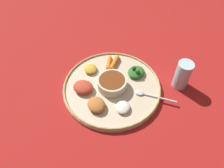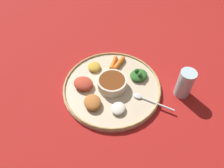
% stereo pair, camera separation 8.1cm
% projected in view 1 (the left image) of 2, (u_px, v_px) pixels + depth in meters
% --- Properties ---
extents(ground_plane, '(2.40, 2.40, 0.00)m').
position_uv_depth(ground_plane, '(112.00, 89.00, 0.84)').
color(ground_plane, maroon).
extents(platter, '(0.37, 0.37, 0.01)m').
position_uv_depth(platter, '(112.00, 88.00, 0.83)').
color(platter, '#C6B293').
rests_on(platter, ground_plane).
extents(platter_rim, '(0.36, 0.36, 0.01)m').
position_uv_depth(platter_rim, '(112.00, 86.00, 0.82)').
color(platter_rim, tan).
rests_on(platter_rim, platter).
extents(center_bowl, '(0.11, 0.11, 0.04)m').
position_uv_depth(center_bowl, '(112.00, 83.00, 0.81)').
color(center_bowl, beige).
rests_on(center_bowl, platter).
extents(spoon, '(0.06, 0.15, 0.01)m').
position_uv_depth(spoon, '(148.00, 95.00, 0.79)').
color(spoon, silver).
rests_on(spoon, platter).
extents(greens_pile, '(0.08, 0.07, 0.04)m').
position_uv_depth(greens_pile, '(136.00, 72.00, 0.85)').
color(greens_pile, '#2D6628').
rests_on(greens_pile, platter).
extents(carrot_near_spoon, '(0.09, 0.04, 0.02)m').
position_uv_depth(carrot_near_spoon, '(115.00, 62.00, 0.89)').
color(carrot_near_spoon, orange).
rests_on(carrot_near_spoon, platter).
extents(carrot_outer, '(0.08, 0.05, 0.02)m').
position_uv_depth(carrot_outer, '(109.00, 62.00, 0.89)').
color(carrot_outer, orange).
rests_on(carrot_outer, platter).
extents(mound_chickpea, '(0.08, 0.09, 0.03)m').
position_uv_depth(mound_chickpea, '(96.00, 105.00, 0.76)').
color(mound_chickpea, '#B2662D').
rests_on(mound_chickpea, platter).
extents(mound_berbere_red, '(0.08, 0.09, 0.03)m').
position_uv_depth(mound_berbere_red, '(83.00, 87.00, 0.80)').
color(mound_berbere_red, '#B73D28').
rests_on(mound_berbere_red, platter).
extents(mound_rice_white, '(0.07, 0.07, 0.02)m').
position_uv_depth(mound_rice_white, '(123.00, 107.00, 0.75)').
color(mound_rice_white, silver).
rests_on(mound_rice_white, platter).
extents(mound_lentil_yellow, '(0.07, 0.07, 0.02)m').
position_uv_depth(mound_lentil_yellow, '(90.00, 69.00, 0.87)').
color(mound_lentil_yellow, gold).
rests_on(mound_lentil_yellow, platter).
extents(drinking_glass, '(0.06, 0.06, 0.11)m').
position_uv_depth(drinking_glass, '(182.00, 76.00, 0.81)').
color(drinking_glass, silver).
rests_on(drinking_glass, ground_plane).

